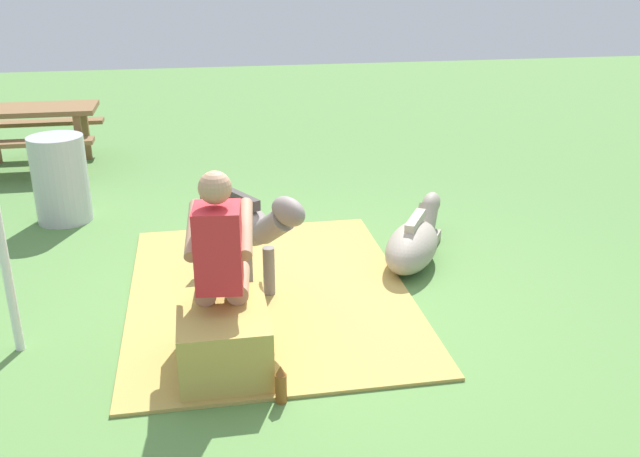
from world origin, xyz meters
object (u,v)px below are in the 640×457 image
at_px(water_barrel, 60,179).
at_px(picnic_bench, 33,121).
at_px(person_seated, 220,257).
at_px(pony_standing, 242,223).
at_px(pony_lying, 415,241).
at_px(soda_bottle, 281,384).
at_px(hay_bale, 224,340).

height_order(water_barrel, picnic_bench, water_barrel).
bearing_deg(person_seated, water_barrel, 27.12).
bearing_deg(person_seated, pony_standing, -12.16).
height_order(person_seated, pony_standing, person_seated).
bearing_deg(pony_lying, pony_standing, 101.88).
distance_m(water_barrel, picnic_bench, 2.08).
bearing_deg(picnic_bench, pony_lying, -133.74).
bearing_deg(pony_standing, soda_bottle, -176.21).
xyz_separation_m(person_seated, pony_lying, (1.23, -1.67, -0.52)).
relative_size(person_seated, pony_lying, 1.01).
xyz_separation_m(pony_standing, soda_bottle, (-1.49, -0.10, -0.45)).
bearing_deg(soda_bottle, pony_standing, 3.79).
bearing_deg(hay_bale, water_barrel, 25.68).
xyz_separation_m(person_seated, soda_bottle, (-0.57, -0.30, -0.59)).
distance_m(person_seated, pony_standing, 0.95).
bearing_deg(picnic_bench, person_seated, -156.87).
bearing_deg(pony_standing, person_seated, 167.84).
bearing_deg(person_seated, soda_bottle, -152.46).
height_order(pony_lying, water_barrel, water_barrel).
height_order(hay_bale, picnic_bench, picnic_bench).
distance_m(hay_bale, person_seated, 0.52).
relative_size(pony_lying, water_barrel, 1.51).
bearing_deg(hay_bale, pony_standing, -10.98).
height_order(pony_standing, water_barrel, pony_standing).
xyz_separation_m(water_barrel, picnic_bench, (1.98, 0.61, 0.15)).
bearing_deg(water_barrel, person_seated, -152.88).
xyz_separation_m(pony_standing, water_barrel, (1.88, 1.63, -0.15)).
bearing_deg(soda_bottle, water_barrel, 27.19).
relative_size(soda_bottle, picnic_bench, 0.16).
relative_size(hay_bale, water_barrel, 0.84).
bearing_deg(hay_bale, person_seated, -4.00).
distance_m(hay_bale, picnic_bench, 5.36).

